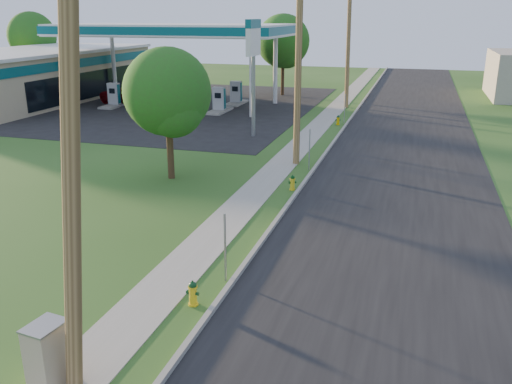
% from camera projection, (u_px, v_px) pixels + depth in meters
% --- Properties ---
extents(ground_plane, '(140.00, 140.00, 0.00)m').
position_uv_depth(ground_plane, '(148.00, 368.00, 11.43)').
color(ground_plane, '#254D17').
rests_on(ground_plane, ground).
extents(road, '(8.00, 120.00, 0.02)m').
position_uv_depth(road, '(393.00, 223.00, 19.31)').
color(road, black).
rests_on(road, ground).
extents(curb, '(0.15, 120.00, 0.15)m').
position_uv_depth(curb, '(284.00, 211.00, 20.38)').
color(curb, gray).
rests_on(curb, ground).
extents(sidewalk, '(1.50, 120.00, 0.03)m').
position_uv_depth(sidewalk, '(240.00, 208.00, 20.87)').
color(sidewalk, gray).
rests_on(sidewalk, ground).
extents(forecourt, '(26.00, 28.00, 0.02)m').
position_uv_depth(forecourt, '(154.00, 104.00, 44.91)').
color(forecourt, black).
rests_on(forecourt, ground).
extents(utility_pole_near, '(1.40, 0.32, 9.48)m').
position_uv_depth(utility_pole_near, '(71.00, 157.00, 9.19)').
color(utility_pole_near, brown).
rests_on(utility_pole_near, ground).
extents(utility_pole_mid, '(1.40, 0.32, 9.80)m').
position_uv_depth(utility_pole_mid, '(298.00, 62.00, 25.52)').
color(utility_pole_mid, brown).
rests_on(utility_pole_mid, ground).
extents(utility_pole_far, '(1.40, 0.32, 9.50)m').
position_uv_depth(utility_pole_far, '(348.00, 46.00, 41.95)').
color(utility_pole_far, brown).
rests_on(utility_pole_far, ground).
extents(sign_post_near, '(0.05, 0.04, 2.00)m').
position_uv_depth(sign_post_near, '(225.00, 248.00, 14.88)').
color(sign_post_near, gray).
rests_on(sign_post_near, ground).
extents(sign_post_mid, '(0.05, 0.04, 2.00)m').
position_uv_depth(sign_post_mid, '(309.00, 150.00, 25.62)').
color(sign_post_mid, gray).
rests_on(sign_post_mid, ground).
extents(sign_post_far, '(0.05, 0.04, 2.00)m').
position_uv_depth(sign_post_far, '(345.00, 109.00, 36.72)').
color(sign_post_far, gray).
rests_on(sign_post_far, ground).
extents(gas_canopy, '(18.18, 9.18, 6.40)m').
position_uv_depth(gas_canopy, '(173.00, 31.00, 42.53)').
color(gas_canopy, silver).
rests_on(gas_canopy, ground).
extents(fuel_pump_nw, '(1.20, 3.20, 1.90)m').
position_uv_depth(fuel_pump_nw, '(114.00, 98.00, 43.55)').
color(fuel_pump_nw, gray).
rests_on(fuel_pump_nw, ground).
extents(fuel_pump_ne, '(1.20, 3.20, 1.90)m').
position_uv_depth(fuel_pump_ne, '(219.00, 103.00, 41.10)').
color(fuel_pump_ne, gray).
rests_on(fuel_pump_ne, ground).
extents(fuel_pump_sw, '(1.20, 3.20, 1.90)m').
position_uv_depth(fuel_pump_sw, '(138.00, 91.00, 47.19)').
color(fuel_pump_sw, gray).
rests_on(fuel_pump_sw, ground).
extents(fuel_pump_se, '(1.20, 3.20, 1.90)m').
position_uv_depth(fuel_pump_se, '(236.00, 96.00, 44.74)').
color(fuel_pump_se, gray).
rests_on(fuel_pump_se, ground).
extents(convenience_store, '(10.40, 22.40, 4.25)m').
position_uv_depth(convenience_store, '(39.00, 74.00, 47.24)').
color(convenience_store, tan).
rests_on(convenience_store, ground).
extents(price_pylon, '(0.34, 2.04, 6.85)m').
position_uv_depth(price_pylon, '(253.00, 45.00, 31.44)').
color(price_pylon, gray).
rests_on(price_pylon, ground).
extents(tree_verge, '(3.85, 3.85, 5.84)m').
position_uv_depth(tree_verge, '(169.00, 96.00, 23.44)').
color(tree_verge, '#3E291A').
rests_on(tree_verge, ground).
extents(tree_lot, '(4.76, 4.76, 7.21)m').
position_uv_depth(tree_lot, '(284.00, 43.00, 48.54)').
color(tree_lot, '#3E291A').
rests_on(tree_lot, ground).
extents(tree_back, '(4.90, 4.90, 7.43)m').
position_uv_depth(tree_back, '(33.00, 38.00, 56.26)').
color(tree_back, '#3E291A').
rests_on(tree_back, ground).
extents(hydrant_near, '(0.36, 0.32, 0.69)m').
position_uv_depth(hydrant_near, '(193.00, 293.00, 13.81)').
color(hydrant_near, gold).
rests_on(hydrant_near, ground).
extents(hydrant_mid, '(0.34, 0.31, 0.67)m').
position_uv_depth(hydrant_mid, '(292.00, 183.00, 22.93)').
color(hydrant_mid, yellow).
rests_on(hydrant_mid, ground).
extents(hydrant_far, '(0.35, 0.31, 0.67)m').
position_uv_depth(hydrant_far, '(338.00, 120.00, 36.47)').
color(hydrant_far, '#E2B107').
rests_on(hydrant_far, ground).
extents(utility_cabinet, '(0.70, 0.87, 1.36)m').
position_uv_depth(utility_cabinet, '(48.00, 355.00, 10.74)').
color(utility_cabinet, tan).
rests_on(utility_cabinet, ground).
extents(car_red, '(5.13, 3.14, 1.33)m').
position_uv_depth(car_red, '(128.00, 96.00, 45.04)').
color(car_red, maroon).
rests_on(car_red, ground).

